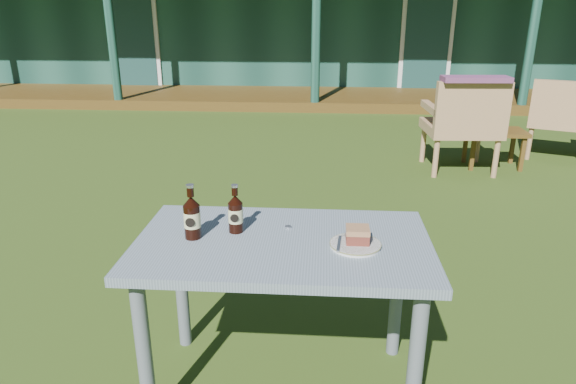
# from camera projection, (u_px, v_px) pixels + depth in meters

# --- Properties ---
(ground) EXTENTS (80.00, 80.00, 0.00)m
(ground) POSITION_uv_depth(u_px,v_px,m) (300.00, 236.00, 3.83)
(ground) COLOR #334916
(pavilion) EXTENTS (15.80, 8.30, 3.45)m
(pavilion) POSITION_uv_depth(u_px,v_px,m) (320.00, 7.00, 12.08)
(pavilion) COLOR #1A4437
(pavilion) RESTS_ON ground
(cafe_table) EXTENTS (1.20, 0.70, 0.72)m
(cafe_table) POSITION_uv_depth(u_px,v_px,m) (283.00, 262.00, 2.12)
(cafe_table) COLOR slate
(cafe_table) RESTS_ON ground
(plate) EXTENTS (0.20, 0.20, 0.01)m
(plate) POSITION_uv_depth(u_px,v_px,m) (355.00, 245.00, 2.02)
(plate) COLOR silver
(plate) RESTS_ON cafe_table
(cake_slice) EXTENTS (0.09, 0.09, 0.06)m
(cake_slice) POSITION_uv_depth(u_px,v_px,m) (357.00, 235.00, 2.03)
(cake_slice) COLOR maroon
(cake_slice) RESTS_ON plate
(fork) EXTENTS (0.02, 0.14, 0.00)m
(fork) POSITION_uv_depth(u_px,v_px,m) (339.00, 243.00, 2.02)
(fork) COLOR silver
(fork) RESTS_ON plate
(cola_bottle_near) EXTENTS (0.06, 0.06, 0.21)m
(cola_bottle_near) POSITION_uv_depth(u_px,v_px,m) (236.00, 213.00, 2.13)
(cola_bottle_near) COLOR black
(cola_bottle_near) RESTS_ON cafe_table
(cola_bottle_far) EXTENTS (0.07, 0.07, 0.23)m
(cola_bottle_far) POSITION_uv_depth(u_px,v_px,m) (192.00, 217.00, 2.07)
(cola_bottle_far) COLOR black
(cola_bottle_far) RESTS_ON cafe_table
(bottle_cap) EXTENTS (0.03, 0.03, 0.01)m
(bottle_cap) POSITION_uv_depth(u_px,v_px,m) (288.00, 227.00, 2.20)
(bottle_cap) COLOR silver
(bottle_cap) RESTS_ON cafe_table
(armchair_left) EXTENTS (0.73, 0.69, 0.95)m
(armchair_left) POSITION_uv_depth(u_px,v_px,m) (464.00, 121.00, 5.13)
(armchair_left) COLOR #AA7F55
(armchair_left) RESTS_ON ground
(armchair_right) EXTENTS (0.84, 0.82, 0.88)m
(armchair_right) POSITION_uv_depth(u_px,v_px,m) (562.00, 115.00, 5.61)
(armchair_right) COLOR #AA7F55
(armchair_right) RESTS_ON ground
(floral_throw) EXTENTS (0.64, 0.25, 0.05)m
(floral_throw) POSITION_uv_depth(u_px,v_px,m) (476.00, 79.00, 4.80)
(floral_throw) COLOR #6A375C
(floral_throw) RESTS_ON armchair_left
(side_table) EXTENTS (0.60, 0.40, 0.40)m
(side_table) POSITION_uv_depth(u_px,v_px,m) (495.00, 135.00, 5.37)
(side_table) COLOR #4E3613
(side_table) RESTS_ON ground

